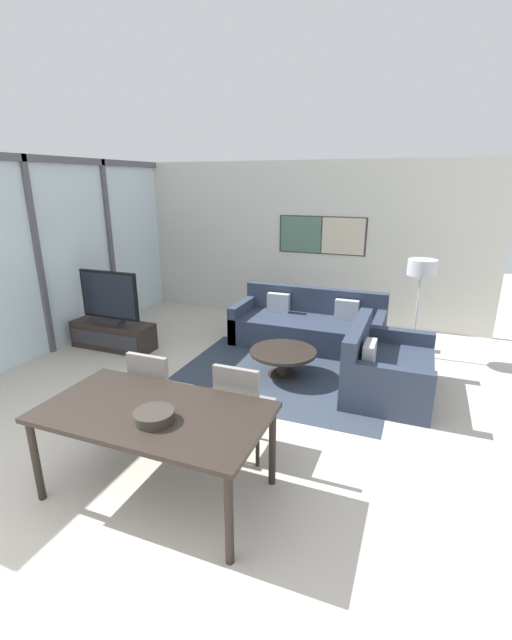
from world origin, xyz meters
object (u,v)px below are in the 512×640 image
tv_console (113,335)px  dining_chair_left (157,390)px  television (109,298)px  sofa_main (309,326)px  dining_chair_centre (242,404)px  dining_table (154,418)px  coffee_table (283,357)px  floor_lamp (421,273)px  sofa_side (383,370)px  fruit_bowl (154,415)px

tv_console → dining_chair_left: dining_chair_left is taller
television → sofa_main: television is taller
television → dining_chair_centre: size_ratio=1.06×
television → sofa_main: size_ratio=0.43×
dining_table → dining_chair_centre: bearing=58.6°
coffee_table → dining_table: dining_table is taller
tv_console → dining_table: bearing=-45.2°
dining_table → floor_lamp: 4.28m
sofa_side → dining_chair_centre: 2.12m
fruit_bowl → television: bearing=134.4°
tv_console → television: television is taller
dining_chair_left → dining_table: bearing=-57.0°
sofa_main → dining_table: bearing=-94.1°
coffee_table → dining_chair_centre: size_ratio=0.93×
coffee_table → sofa_main: bearing=90.0°
dining_table → floor_lamp: size_ratio=1.26×
dining_chair_left → sofa_main: bearing=77.2°
television → coffee_table: (2.73, -0.00, -0.53)m
dining_table → floor_lamp: bearing=64.4°
dining_chair_centre → dining_table: bearing=-121.4°
sofa_side → fruit_bowl: bearing=151.7°
tv_console → dining_table: (2.46, -2.48, 0.48)m
tv_console → floor_lamp: floor_lamp is taller
sofa_main → coffee_table: bearing=-90.0°
television → coffee_table: 2.78m
dining_table → dining_chair_centre: dining_chair_centre is taller
tv_console → sofa_side: size_ratio=0.92×
tv_console → sofa_side: bearing=0.5°
sofa_side → dining_table: sofa_side is taller
dining_chair_left → sofa_side: bearing=43.2°
television → fruit_bowl: television is taller
television → dining_chair_left: 2.73m
dining_chair_centre → fruit_bowl: (-0.34, -0.85, 0.28)m
coffee_table → floor_lamp: size_ratio=0.61×
dining_chair_centre → floor_lamp: size_ratio=0.65×
coffee_table → dining_table: size_ratio=0.49×
sofa_main → dining_chair_centre: bearing=-86.9°
sofa_main → dining_table: (-0.27, -3.80, 0.42)m
television → sofa_side: (3.99, 0.03, -0.53)m
dining_table → fruit_bowl: 0.20m
sofa_main → sofa_side: bearing=-45.4°
tv_console → dining_table: dining_table is taller
sofa_side → dining_chair_centre: dining_chair_centre is taller
television → dining_table: bearing=-45.3°
tv_console → dining_chair_centre: 3.41m
sofa_side → fruit_bowl: 3.06m
coffee_table → television: bearing=179.9°
sofa_main → dining_table: size_ratio=1.28×
dining_table → sofa_main: bearing=85.9°
sofa_main → dining_chair_centre: (0.17, -3.08, 0.26)m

